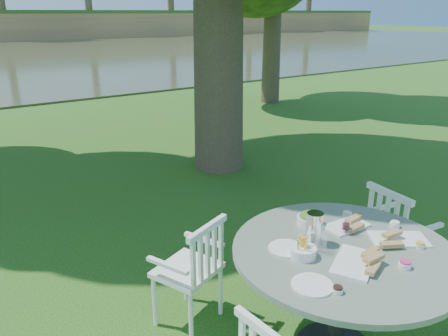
{
  "coord_description": "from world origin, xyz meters",
  "views": [
    {
      "loc": [
        -2.38,
        -3.22,
        2.35
      ],
      "look_at": [
        0.0,
        0.2,
        0.85
      ],
      "focal_mm": 35.0,
      "sensor_mm": 36.0,
      "label": 1
    }
  ],
  "objects": [
    {
      "name": "ground",
      "position": [
        0.0,
        0.0,
        0.0
      ],
      "size": [
        140.0,
        140.0,
        0.0
      ],
      "primitive_type": "plane",
      "color": "#16410D",
      "rests_on": "ground"
    },
    {
      "name": "table",
      "position": [
        -0.26,
        -1.59,
        0.7
      ],
      "size": [
        1.5,
        1.5,
        0.85
      ],
      "color": "black",
      "rests_on": "ground"
    },
    {
      "name": "chair_ne",
      "position": [
        0.76,
        -1.29,
        0.56
      ],
      "size": [
        0.5,
        0.53,
        0.95
      ],
      "rotation": [
        0.0,
        0.0,
        -4.84
      ],
      "color": "white",
      "rests_on": "ground"
    },
    {
      "name": "chair_nw",
      "position": [
        -0.92,
        -0.75,
        0.53
      ],
      "size": [
        0.58,
        0.56,
        0.9
      ],
      "rotation": [
        0.0,
        0.0,
        -2.76
      ],
      "color": "white",
      "rests_on": "ground"
    },
    {
      "name": "tableware",
      "position": [
        -0.31,
        -1.48,
        0.9
      ],
      "size": [
        1.22,
        0.89,
        0.23
      ],
      "color": "white",
      "rests_on": "table"
    }
  ]
}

